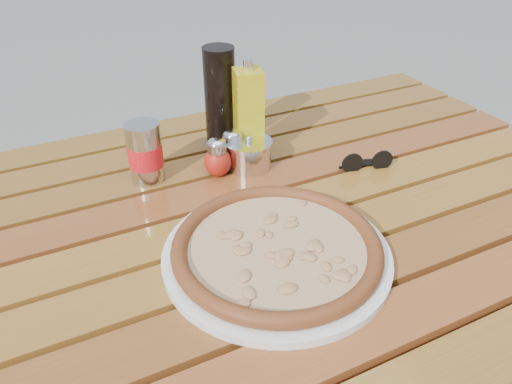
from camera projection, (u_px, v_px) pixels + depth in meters
name	position (u px, v px, depth m)	size (l,w,h in m)	color
table	(261.00, 244.00, 0.94)	(1.40, 0.90, 0.75)	#3B1C0D
plate	(277.00, 255.00, 0.79)	(0.36, 0.36, 0.01)	white
pizza	(277.00, 247.00, 0.78)	(0.42, 0.42, 0.03)	beige
pepper_shaker	(217.00, 158.00, 0.98)	(0.06, 0.06, 0.08)	red
oregano_shaker	(233.00, 149.00, 1.01)	(0.07, 0.07, 0.08)	#3A411A
dark_bottle	(220.00, 99.00, 1.05)	(0.07, 0.07, 0.22)	black
soda_can	(145.00, 153.00, 0.96)	(0.08, 0.08, 0.12)	#BABABE
olive_oil_cruet	(249.00, 115.00, 1.01)	(0.07, 0.07, 0.21)	#B4A313
parmesan_tin	(249.00, 154.00, 1.01)	(0.11, 0.11, 0.07)	silver
sunglasses	(367.00, 162.00, 1.01)	(0.11, 0.05, 0.04)	black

